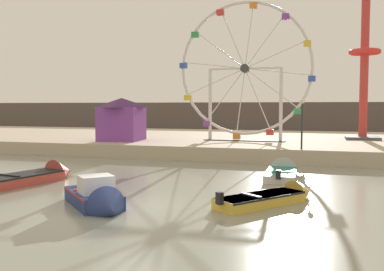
% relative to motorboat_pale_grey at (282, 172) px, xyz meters
% --- Properties ---
extents(ground_plane, '(240.00, 240.00, 0.00)m').
position_rel_motorboat_pale_grey_xyz_m(ground_plane, '(-4.75, -9.50, -0.22)').
color(ground_plane, gray).
extents(quay_promenade, '(110.00, 22.90, 1.01)m').
position_rel_motorboat_pale_grey_xyz_m(quay_promenade, '(-4.75, 15.99, 0.29)').
color(quay_promenade, '#B7A88E').
rests_on(quay_promenade, ground_plane).
extents(distant_town_skyline, '(140.00, 3.00, 4.40)m').
position_rel_motorboat_pale_grey_xyz_m(distant_town_skyline, '(-4.75, 35.97, 1.98)').
color(distant_town_skyline, '#564C47').
rests_on(distant_town_skyline, ground_plane).
extents(motorboat_pale_grey, '(1.69, 4.99, 1.49)m').
position_rel_motorboat_pale_grey_xyz_m(motorboat_pale_grey, '(0.00, 0.00, 0.00)').
color(motorboat_pale_grey, silver).
rests_on(motorboat_pale_grey, ground_plane).
extents(motorboat_navy_blue, '(3.97, 3.94, 1.68)m').
position_rel_motorboat_pale_grey_xyz_m(motorboat_navy_blue, '(-5.90, -10.01, 0.16)').
color(motorboat_navy_blue, navy).
rests_on(motorboat_navy_blue, ground_plane).
extents(motorboat_mustard_yellow, '(3.91, 4.68, 1.15)m').
position_rel_motorboat_pale_grey_xyz_m(motorboat_mustard_yellow, '(0.41, -7.00, 0.02)').
color(motorboat_mustard_yellow, gold).
rests_on(motorboat_mustard_yellow, ground_plane).
extents(motorboat_faded_red, '(2.74, 5.87, 1.50)m').
position_rel_motorboat_pale_grey_xyz_m(motorboat_faded_red, '(-11.84, -5.69, 0.07)').
color(motorboat_faded_red, '#B24238').
rests_on(motorboat_faded_red, ground_plane).
extents(ferris_wheel_white_frame, '(11.15, 1.20, 11.39)m').
position_rel_motorboat_pale_grey_xyz_m(ferris_wheel_white_frame, '(-4.15, 11.07, 6.52)').
color(ferris_wheel_white_frame, silver).
rests_on(ferris_wheel_white_frame, quay_promenade).
extents(drop_tower_red_tower, '(2.80, 2.80, 13.97)m').
position_rel_motorboat_pale_grey_xyz_m(drop_tower_red_tower, '(5.32, 15.74, 7.04)').
color(drop_tower_red_tower, '#BC332D').
rests_on(drop_tower_red_tower, quay_promenade).
extents(carnival_booth_purple_stall, '(3.89, 4.06, 3.54)m').
position_rel_motorboat_pale_grey_xyz_m(carnival_booth_purple_stall, '(-13.97, 8.37, 2.63)').
color(carnival_booth_purple_stall, purple).
rests_on(carnival_booth_purple_stall, quay_promenade).
extents(promenade_lamp_near, '(0.32, 0.32, 3.34)m').
position_rel_motorboat_pale_grey_xyz_m(promenade_lamp_near, '(0.74, 5.35, 3.03)').
color(promenade_lamp_near, '#2D2D33').
rests_on(promenade_lamp_near, quay_promenade).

